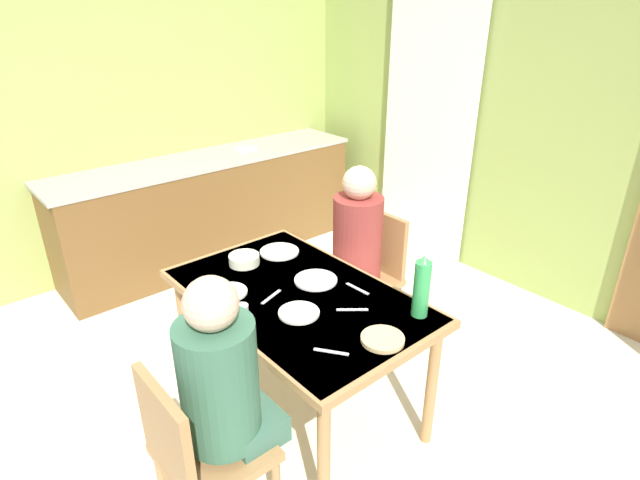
{
  "coord_description": "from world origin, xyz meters",
  "views": [
    {
      "loc": [
        1.9,
        -1.25,
        2.07
      ],
      "look_at": [
        0.16,
        0.24,
        0.99
      ],
      "focal_mm": 28.55,
      "sensor_mm": 36.0,
      "label": 1
    }
  ],
  "objects_px": {
    "kitchen_counter": "(212,208)",
    "chair_far_diner": "(370,271)",
    "person_near_diner": "(222,379)",
    "dining_table": "(298,306)",
    "person_far_diner": "(356,237)",
    "water_bottle_green_near": "(422,287)",
    "chair_near_diner": "(197,453)",
    "serving_bowl_center": "(244,260)"
  },
  "relations": [
    {
      "from": "kitchen_counter",
      "to": "chair_far_diner",
      "type": "height_order",
      "value": "kitchen_counter"
    },
    {
      "from": "person_near_diner",
      "to": "dining_table",
      "type": "bearing_deg",
      "value": 118.99
    },
    {
      "from": "dining_table",
      "to": "person_far_diner",
      "type": "xyz_separation_m",
      "value": [
        -0.24,
        0.64,
        0.12
      ]
    },
    {
      "from": "dining_table",
      "to": "chair_far_diner",
      "type": "height_order",
      "value": "chair_far_diner"
    },
    {
      "from": "chair_far_diner",
      "to": "water_bottle_green_near",
      "type": "height_order",
      "value": "water_bottle_green_near"
    },
    {
      "from": "kitchen_counter",
      "to": "chair_near_diner",
      "type": "xyz_separation_m",
      "value": [
        2.34,
        -1.39,
        0.05
      ]
    },
    {
      "from": "serving_bowl_center",
      "to": "dining_table",
      "type": "bearing_deg",
      "value": 3.74
    },
    {
      "from": "kitchen_counter",
      "to": "chair_far_diner",
      "type": "distance_m",
      "value": 1.76
    },
    {
      "from": "dining_table",
      "to": "person_far_diner",
      "type": "bearing_deg",
      "value": 110.36
    },
    {
      "from": "chair_near_diner",
      "to": "person_near_diner",
      "type": "bearing_deg",
      "value": 90.0
    },
    {
      "from": "chair_near_diner",
      "to": "person_far_diner",
      "type": "height_order",
      "value": "person_far_diner"
    },
    {
      "from": "person_far_diner",
      "to": "water_bottle_green_near",
      "type": "relative_size",
      "value": 2.48
    },
    {
      "from": "chair_near_diner",
      "to": "person_far_diner",
      "type": "distance_m",
      "value": 1.56
    },
    {
      "from": "chair_far_diner",
      "to": "kitchen_counter",
      "type": "bearing_deg",
      "value": 5.05
    },
    {
      "from": "kitchen_counter",
      "to": "chair_near_diner",
      "type": "bearing_deg",
      "value": -30.76
    },
    {
      "from": "kitchen_counter",
      "to": "person_far_diner",
      "type": "relative_size",
      "value": 3.42
    },
    {
      "from": "chair_near_diner",
      "to": "water_bottle_green_near",
      "type": "bearing_deg",
      "value": 81.3
    },
    {
      "from": "water_bottle_green_near",
      "to": "chair_far_diner",
      "type": "bearing_deg",
      "value": 148.73
    },
    {
      "from": "person_far_diner",
      "to": "serving_bowl_center",
      "type": "distance_m",
      "value": 0.7
    },
    {
      "from": "chair_far_diner",
      "to": "chair_near_diner",
      "type": "bearing_deg",
      "value": 110.86
    },
    {
      "from": "chair_far_diner",
      "to": "person_near_diner",
      "type": "relative_size",
      "value": 1.13
    },
    {
      "from": "dining_table",
      "to": "chair_near_diner",
      "type": "relative_size",
      "value": 1.56
    },
    {
      "from": "chair_far_diner",
      "to": "serving_bowl_center",
      "type": "bearing_deg",
      "value": 75.8
    },
    {
      "from": "serving_bowl_center",
      "to": "chair_far_diner",
      "type": "bearing_deg",
      "value": 75.8
    },
    {
      "from": "chair_far_diner",
      "to": "person_far_diner",
      "type": "xyz_separation_m",
      "value": [
        0.0,
        -0.14,
        0.28
      ]
    },
    {
      "from": "chair_near_diner",
      "to": "serving_bowl_center",
      "type": "bearing_deg",
      "value": 136.78
    },
    {
      "from": "dining_table",
      "to": "water_bottle_green_near",
      "type": "distance_m",
      "value": 0.65
    },
    {
      "from": "dining_table",
      "to": "water_bottle_green_near",
      "type": "bearing_deg",
      "value": 31.17
    },
    {
      "from": "dining_table",
      "to": "person_near_diner",
      "type": "xyz_separation_m",
      "value": [
        0.35,
        -0.64,
        0.12
      ]
    },
    {
      "from": "person_near_diner",
      "to": "person_far_diner",
      "type": "height_order",
      "value": "same"
    },
    {
      "from": "person_near_diner",
      "to": "kitchen_counter",
      "type": "bearing_deg",
      "value": 151.77
    },
    {
      "from": "kitchen_counter",
      "to": "chair_far_diner",
      "type": "xyz_separation_m",
      "value": [
        1.75,
        0.15,
        0.05
      ]
    },
    {
      "from": "person_far_diner",
      "to": "serving_bowl_center",
      "type": "xyz_separation_m",
      "value": [
        -0.2,
        -0.67,
        -0.01
      ]
    },
    {
      "from": "person_near_diner",
      "to": "chair_near_diner",
      "type": "bearing_deg",
      "value": -90.0
    },
    {
      "from": "chair_far_diner",
      "to": "person_far_diner",
      "type": "height_order",
      "value": "person_far_diner"
    },
    {
      "from": "water_bottle_green_near",
      "to": "chair_near_diner",
      "type": "bearing_deg",
      "value": -98.7
    },
    {
      "from": "kitchen_counter",
      "to": "water_bottle_green_near",
      "type": "height_order",
      "value": "water_bottle_green_near"
    },
    {
      "from": "dining_table",
      "to": "person_near_diner",
      "type": "height_order",
      "value": "person_near_diner"
    },
    {
      "from": "person_far_diner",
      "to": "water_bottle_green_near",
      "type": "bearing_deg",
      "value": 156.87
    },
    {
      "from": "person_near_diner",
      "to": "chair_far_diner",
      "type": "bearing_deg",
      "value": 112.68
    },
    {
      "from": "person_far_diner",
      "to": "serving_bowl_center",
      "type": "relative_size",
      "value": 4.53
    },
    {
      "from": "dining_table",
      "to": "person_far_diner",
      "type": "relative_size",
      "value": 1.76
    }
  ]
}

